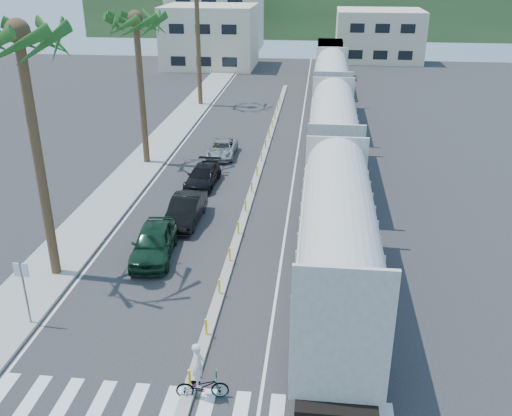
{
  "coord_description": "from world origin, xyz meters",
  "views": [
    {
      "loc": [
        4.05,
        -16.27,
        13.84
      ],
      "look_at": [
        1.03,
        10.35,
        2.0
      ],
      "focal_mm": 40.0,
      "sensor_mm": 36.0,
      "label": 1
    }
  ],
  "objects": [
    {
      "name": "cyclist",
      "position": [
        0.49,
        -1.31,
        0.7
      ],
      "size": [
        1.16,
        1.99,
        2.2
      ],
      "rotation": [
        0.0,
        0.0,
        1.72
      ],
      "color": "#9EA0A5",
      "rests_on": "ground"
    },
    {
      "name": "rails",
      "position": [
        5.0,
        28.0,
        0.03
      ],
      "size": [
        1.56,
        100.0,
        0.06
      ],
      "color": "black",
      "rests_on": "ground"
    },
    {
      "name": "buildings",
      "position": [
        -6.41,
        71.66,
        4.36
      ],
      "size": [
        38.0,
        27.0,
        10.0
      ],
      "color": "beige",
      "rests_on": "ground"
    },
    {
      "name": "ground",
      "position": [
        0.0,
        0.0,
        0.0
      ],
      "size": [
        140.0,
        140.0,
        0.0
      ],
      "primitive_type": "plane",
      "color": "#28282B",
      "rests_on": "ground"
    },
    {
      "name": "palm_trees",
      "position": [
        -8.1,
        22.7,
        10.81
      ],
      "size": [
        3.5,
        37.2,
        13.75
      ],
      "color": "brown",
      "rests_on": "ground"
    },
    {
      "name": "median",
      "position": [
        0.0,
        19.96,
        0.09
      ],
      "size": [
        0.45,
        60.0,
        0.85
      ],
      "color": "gray",
      "rests_on": "ground"
    },
    {
      "name": "hillside",
      "position": [
        0.0,
        100.0,
        6.0
      ],
      "size": [
        80.0,
        20.0,
        12.0
      ],
      "primitive_type": "cube",
      "color": "#385628",
      "rests_on": "ground"
    },
    {
      "name": "car_second",
      "position": [
        -3.2,
        12.41,
        0.75
      ],
      "size": [
        1.79,
        4.64,
        1.51
      ],
      "primitive_type": "imported",
      "rotation": [
        0.0,
        0.0,
        -0.02
      ],
      "color": "black",
      "rests_on": "ground"
    },
    {
      "name": "freight_train",
      "position": [
        5.0,
        24.98,
        2.91
      ],
      "size": [
        3.0,
        60.94,
        5.85
      ],
      "color": "#ABA89D",
      "rests_on": "ground"
    },
    {
      "name": "car_rear",
      "position": [
        -3.11,
        24.21,
        0.6
      ],
      "size": [
        2.15,
        4.39,
        1.2
      ],
      "primitive_type": "imported",
      "rotation": [
        0.0,
        0.0,
        0.02
      ],
      "color": "#A2A4A7",
      "rests_on": "ground"
    },
    {
      "name": "lane_markings",
      "position": [
        -2.15,
        25.0,
        0.0
      ],
      "size": [
        9.42,
        90.0,
        0.01
      ],
      "color": "silver",
      "rests_on": "ground"
    },
    {
      "name": "street_sign",
      "position": [
        -7.3,
        2.0,
        1.97
      ],
      "size": [
        0.6,
        0.08,
        3.0
      ],
      "color": "slate",
      "rests_on": "ground"
    },
    {
      "name": "sidewalk",
      "position": [
        -8.5,
        25.0,
        0.07
      ],
      "size": [
        3.0,
        90.0,
        0.15
      ],
      "primitive_type": "cube",
      "color": "gray",
      "rests_on": "ground"
    },
    {
      "name": "car_lead",
      "position": [
        -3.86,
        8.23,
        0.82
      ],
      "size": [
        2.91,
        5.19,
        1.63
      ],
      "primitive_type": "imported",
      "rotation": [
        0.0,
        0.0,
        0.1
      ],
      "color": "black",
      "rests_on": "ground"
    },
    {
      "name": "car_third",
      "position": [
        -3.37,
        18.17,
        0.65
      ],
      "size": [
        2.19,
        4.61,
        1.29
      ],
      "primitive_type": "imported",
      "rotation": [
        0.0,
        0.0,
        -0.04
      ],
      "color": "black",
      "rests_on": "ground"
    },
    {
      "name": "crosswalk",
      "position": [
        0.0,
        -2.0,
        0.01
      ],
      "size": [
        14.0,
        2.2,
        0.01
      ],
      "primitive_type": "cube",
      "color": "silver",
      "rests_on": "ground"
    }
  ]
}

